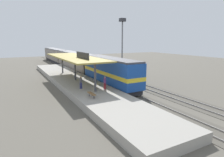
{
  "coord_description": "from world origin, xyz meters",
  "views": [
    {
      "loc": [
        -14.01,
        -29.64,
        7.39
      ],
      "look_at": [
        -1.38,
        -6.49,
        2.0
      ],
      "focal_mm": 30.83,
      "sensor_mm": 36.0,
      "label": 1
    }
  ],
  "objects_px": {
    "locomotive": "(110,72)",
    "person_walking": "(105,82)",
    "platform_bench": "(92,94)",
    "passenger_carriage_rear": "(55,55)",
    "passenger_carriage_front": "(74,61)",
    "person_waiting": "(81,82)",
    "freight_car": "(112,66)",
    "light_mast": "(122,34)"
  },
  "relations": [
    {
      "from": "platform_bench",
      "to": "person_walking",
      "type": "distance_m",
      "value": 3.99
    },
    {
      "from": "locomotive",
      "to": "light_mast",
      "type": "distance_m",
      "value": 13.38
    },
    {
      "from": "passenger_carriage_front",
      "to": "person_walking",
      "type": "height_order",
      "value": "passenger_carriage_front"
    },
    {
      "from": "passenger_carriage_front",
      "to": "platform_bench",
      "type": "bearing_deg",
      "value": -103.58
    },
    {
      "from": "person_waiting",
      "to": "person_walking",
      "type": "distance_m",
      "value": 3.22
    },
    {
      "from": "passenger_carriage_front",
      "to": "person_walking",
      "type": "xyz_separation_m",
      "value": [
        -3.02,
        -22.23,
        -0.46
      ]
    },
    {
      "from": "passenger_carriage_rear",
      "to": "person_walking",
      "type": "distance_m",
      "value": 43.14
    },
    {
      "from": "light_mast",
      "to": "freight_car",
      "type": "bearing_deg",
      "value": -156.91
    },
    {
      "from": "passenger_carriage_front",
      "to": "person_waiting",
      "type": "distance_m",
      "value": 21.26
    },
    {
      "from": "passenger_carriage_front",
      "to": "passenger_carriage_rear",
      "type": "relative_size",
      "value": 1.0
    },
    {
      "from": "passenger_carriage_rear",
      "to": "platform_bench",
      "type": "bearing_deg",
      "value": -97.49
    },
    {
      "from": "freight_car",
      "to": "light_mast",
      "type": "xyz_separation_m",
      "value": [
        3.2,
        1.36,
        6.43
      ]
    },
    {
      "from": "platform_bench",
      "to": "freight_car",
      "type": "xyz_separation_m",
      "value": [
        10.6,
        14.54,
        0.63
      ]
    },
    {
      "from": "passenger_carriage_front",
      "to": "person_waiting",
      "type": "bearing_deg",
      "value": -105.6
    },
    {
      "from": "passenger_carriage_rear",
      "to": "person_walking",
      "type": "relative_size",
      "value": 11.7
    },
    {
      "from": "passenger_carriage_front",
      "to": "person_waiting",
      "type": "relative_size",
      "value": 11.7
    },
    {
      "from": "locomotive",
      "to": "person_waiting",
      "type": "distance_m",
      "value": 6.25
    },
    {
      "from": "locomotive",
      "to": "platform_bench",
      "type": "bearing_deg",
      "value": -131.3
    },
    {
      "from": "platform_bench",
      "to": "person_waiting",
      "type": "height_order",
      "value": "person_waiting"
    },
    {
      "from": "platform_bench",
      "to": "passenger_carriage_front",
      "type": "distance_m",
      "value": 25.56
    },
    {
      "from": "locomotive",
      "to": "passenger_carriage_rear",
      "type": "distance_m",
      "value": 38.8
    },
    {
      "from": "passenger_carriage_rear",
      "to": "person_waiting",
      "type": "xyz_separation_m",
      "value": [
        -5.72,
        -41.27,
        -0.46
      ]
    },
    {
      "from": "platform_bench",
      "to": "freight_car",
      "type": "relative_size",
      "value": 0.14
    },
    {
      "from": "passenger_carriage_front",
      "to": "locomotive",
      "type": "bearing_deg",
      "value": -90.0
    },
    {
      "from": "passenger_carriage_front",
      "to": "light_mast",
      "type": "relative_size",
      "value": 1.71
    },
    {
      "from": "locomotive",
      "to": "passenger_carriage_front",
      "type": "relative_size",
      "value": 0.72
    },
    {
      "from": "platform_bench",
      "to": "freight_car",
      "type": "distance_m",
      "value": 18.01
    },
    {
      "from": "platform_bench",
      "to": "passenger_carriage_rear",
      "type": "bearing_deg",
      "value": 82.51
    },
    {
      "from": "freight_car",
      "to": "light_mast",
      "type": "bearing_deg",
      "value": 23.09
    },
    {
      "from": "platform_bench",
      "to": "person_walking",
      "type": "height_order",
      "value": "person_walking"
    },
    {
      "from": "freight_car",
      "to": "person_walking",
      "type": "distance_m",
      "value": 14.17
    },
    {
      "from": "freight_car",
      "to": "locomotive",
      "type": "bearing_deg",
      "value": -120.82
    },
    {
      "from": "person_waiting",
      "to": "passenger_carriage_rear",
      "type": "bearing_deg",
      "value": 82.12
    },
    {
      "from": "locomotive",
      "to": "person_walking",
      "type": "xyz_separation_m",
      "value": [
        -3.02,
        -4.23,
        -0.56
      ]
    },
    {
      "from": "passenger_carriage_rear",
      "to": "person_waiting",
      "type": "bearing_deg",
      "value": -97.88
    },
    {
      "from": "person_waiting",
      "to": "person_walking",
      "type": "xyz_separation_m",
      "value": [
        2.7,
        -1.76,
        0.0
      ]
    },
    {
      "from": "light_mast",
      "to": "person_waiting",
      "type": "relative_size",
      "value": 6.84
    },
    {
      "from": "freight_car",
      "to": "light_mast",
      "type": "height_order",
      "value": "light_mast"
    },
    {
      "from": "light_mast",
      "to": "person_waiting",
      "type": "xyz_separation_m",
      "value": [
        -13.52,
        -11.55,
        -6.54
      ]
    },
    {
      "from": "passenger_carriage_front",
      "to": "person_waiting",
      "type": "height_order",
      "value": "passenger_carriage_front"
    },
    {
      "from": "passenger_carriage_rear",
      "to": "light_mast",
      "type": "height_order",
      "value": "light_mast"
    },
    {
      "from": "passenger_carriage_front",
      "to": "passenger_carriage_rear",
      "type": "xyz_separation_m",
      "value": [
        0.0,
        20.8,
        0.0
      ]
    }
  ]
}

